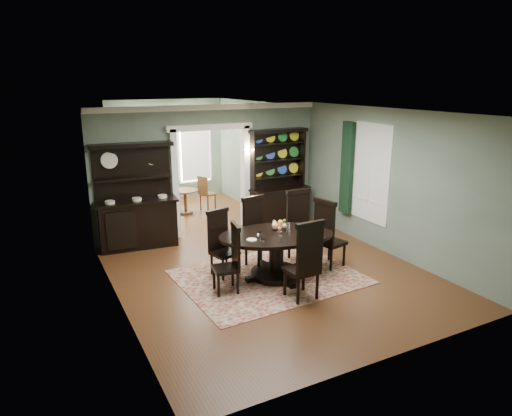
{
  "coord_description": "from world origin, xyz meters",
  "views": [
    {
      "loc": [
        -3.88,
        -6.87,
        3.53
      ],
      "look_at": [
        -0.03,
        0.6,
        1.17
      ],
      "focal_mm": 32.0,
      "sensor_mm": 36.0,
      "label": 1
    }
  ],
  "objects": [
    {
      "name": "parlor_chair_left",
      "position": [
        -0.56,
        4.82,
        0.46
      ],
      "size": [
        0.39,
        0.38,
        0.86
      ],
      "rotation": [
        0.0,
        0.0,
        1.35
      ],
      "color": "brown",
      "rests_on": "parlor_floor"
    },
    {
      "name": "chair_far_left",
      "position": [
        -0.81,
        0.52,
        0.66
      ],
      "size": [
        0.55,
        0.54,
        1.25
      ],
      "rotation": [
        0.0,
        0.0,
        3.38
      ],
      "color": "black",
      "rests_on": "rug"
    },
    {
      "name": "rug",
      "position": [
        -0.09,
        -0.04,
        0.01
      ],
      "size": [
        3.31,
        2.62,
        0.01
      ],
      "primitive_type": "cube",
      "rotation": [
        0.0,
        0.0,
        0.05
      ],
      "color": "maroon",
      "rests_on": "floor"
    },
    {
      "name": "sideboard",
      "position": [
        -1.84,
        2.74,
        0.79
      ],
      "size": [
        1.77,
        0.76,
        2.27
      ],
      "rotation": [
        0.0,
        0.0,
        -0.09
      ],
      "color": "black",
      "rests_on": "floor"
    },
    {
      "name": "doorway_trim",
      "position": [
        0.0,
        3.0,
        1.62
      ],
      "size": [
        2.08,
        0.25,
        2.57
      ],
      "color": "white",
      "rests_on": "floor"
    },
    {
      "name": "dining_table",
      "position": [
        0.04,
        -0.06,
        0.58
      ],
      "size": [
        2.36,
        2.34,
        0.84
      ],
      "rotation": [
        0.0,
        0.0,
        -0.21
      ],
      "color": "black",
      "rests_on": "rug"
    },
    {
      "name": "wall_sconce",
      "position": [
        0.95,
        2.85,
        1.89
      ],
      "size": [
        0.27,
        0.21,
        0.21
      ],
      "color": "#B3902F",
      "rests_on": "back_wall_right"
    },
    {
      "name": "chair_end_right",
      "position": [
        1.13,
        -0.13,
        0.72
      ],
      "size": [
        0.58,
        0.6,
        1.38
      ],
      "rotation": [
        0.0,
        0.0,
        -1.35
      ],
      "color": "black",
      "rests_on": "rug"
    },
    {
      "name": "parlor",
      "position": [
        0.0,
        5.53,
        1.52
      ],
      "size": [
        3.51,
        3.5,
        3.01
      ],
      "color": "#562E16",
      "rests_on": "ground"
    },
    {
      "name": "chair_near",
      "position": [
        -0.0,
        -1.11,
        0.73
      ],
      "size": [
        0.54,
        0.51,
        1.39
      ],
      "rotation": [
        0.0,
        0.0,
        0.04
      ],
      "color": "black",
      "rests_on": "rug"
    },
    {
      "name": "chair_far_mid",
      "position": [
        -0.02,
        0.63,
        0.72
      ],
      "size": [
        0.6,
        0.58,
        1.38
      ],
      "rotation": [
        0.0,
        0.0,
        3.36
      ],
      "color": "black",
      "rests_on": "rug"
    },
    {
      "name": "parlor_table",
      "position": [
        -0.09,
        4.72,
        0.43
      ],
      "size": [
        0.71,
        0.71,
        0.66
      ],
      "color": "brown",
      "rests_on": "parlor_floor"
    },
    {
      "name": "centerpiece",
      "position": [
        0.13,
        -0.02,
        0.91
      ],
      "size": [
        1.39,
        0.9,
        0.23
      ],
      "color": "white",
      "rests_on": "dining_table"
    },
    {
      "name": "room",
      "position": [
        0.0,
        0.04,
        1.58
      ],
      "size": [
        5.51,
        6.01,
        3.01
      ],
      "color": "#562E16",
      "rests_on": "ground"
    },
    {
      "name": "chair_end_left",
      "position": [
        -0.94,
        -0.24,
        0.64
      ],
      "size": [
        0.49,
        0.51,
        1.21
      ],
      "rotation": [
        0.0,
        0.0,
        1.41
      ],
      "color": "black",
      "rests_on": "rug"
    },
    {
      "name": "chair_far_right",
      "position": [
        0.92,
        0.51,
        0.75
      ],
      "size": [
        0.55,
        0.51,
        1.43
      ],
      "rotation": [
        0.0,
        0.0,
        3.12
      ],
      "color": "black",
      "rests_on": "rug"
    },
    {
      "name": "parlor_chair_right",
      "position": [
        0.51,
        4.72,
        0.53
      ],
      "size": [
        0.47,
        0.46,
        0.99
      ],
      "rotation": [
        0.0,
        0.0,
        -1.16
      ],
      "color": "brown",
      "rests_on": "parlor_floor"
    },
    {
      "name": "welsh_dresser",
      "position": [
        1.7,
        2.74,
        0.87
      ],
      "size": [
        1.56,
        0.63,
        2.39
      ],
      "rotation": [
        0.0,
        0.0,
        0.04
      ],
      "color": "black",
      "rests_on": "floor"
    },
    {
      "name": "right_window",
      "position": [
        2.69,
        0.93,
        1.6
      ],
      "size": [
        0.15,
        1.47,
        2.12
      ],
      "color": "white",
      "rests_on": "wall_right"
    }
  ]
}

